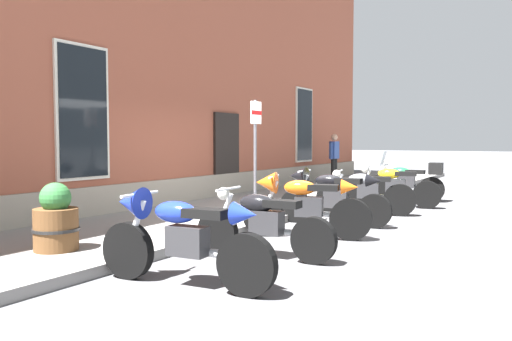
% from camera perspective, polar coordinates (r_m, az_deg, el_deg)
% --- Properties ---
extents(ground_plane, '(140.00, 140.00, 0.00)m').
position_cam_1_polar(ground_plane, '(10.09, 3.94, -5.65)').
color(ground_plane, '#4C4C4F').
extents(sidewalk, '(29.47, 3.17, 0.14)m').
position_cam_1_polar(sidewalk, '(10.88, -3.52, -4.61)').
color(sidewalk, slate).
rests_on(sidewalk, ground_plane).
extents(lane_stripe, '(29.47, 0.12, 0.01)m').
position_cam_1_polar(lane_stripe, '(9.10, 22.29, -6.86)').
color(lane_stripe, silver).
rests_on(lane_stripe, ground_plane).
extents(motorcycle_blue_sport, '(0.62, 2.18, 1.06)m').
position_cam_1_polar(motorcycle_blue_sport, '(5.65, -8.75, -6.96)').
color(motorcycle_blue_sport, black).
rests_on(motorcycle_blue_sport, ground_plane).
extents(motorcycle_black_naked, '(0.62, 2.06, 0.93)m').
position_cam_1_polar(motorcycle_black_naked, '(6.93, 0.68, -5.88)').
color(motorcycle_black_naked, black).
rests_on(motorcycle_black_naked, ground_plane).
extents(motorcycle_orange_sport, '(0.78, 2.06, 1.07)m').
position_cam_1_polar(motorcycle_orange_sport, '(8.34, 5.05, -3.56)').
color(motorcycle_orange_sport, black).
rests_on(motorcycle_orange_sport, ground_plane).
extents(motorcycle_black_sport, '(0.62, 2.15, 1.08)m').
position_cam_1_polar(motorcycle_black_sport, '(9.67, 8.12, -2.58)').
color(motorcycle_black_sport, black).
rests_on(motorcycle_black_sport, ground_plane).
extents(motorcycle_grey_naked, '(0.79, 2.04, 0.95)m').
position_cam_1_polar(motorcycle_grey_naked, '(11.12, 11.96, -2.38)').
color(motorcycle_grey_naked, black).
rests_on(motorcycle_grey_naked, ground_plane).
extents(motorcycle_yellow_naked, '(0.68, 2.16, 0.98)m').
position_cam_1_polar(motorcycle_yellow_naked, '(12.54, 14.89, -1.75)').
color(motorcycle_yellow_naked, black).
rests_on(motorcycle_yellow_naked, ground_plane).
extents(motorcycle_green_touring, '(0.62, 2.03, 1.30)m').
position_cam_1_polar(motorcycle_green_touring, '(13.95, 16.57, -1.03)').
color(motorcycle_green_touring, black).
rests_on(motorcycle_green_touring, ground_plane).
extents(pedestrian_blue_top, '(0.59, 0.22, 1.65)m').
position_cam_1_polar(pedestrian_blue_top, '(17.53, 8.68, 1.67)').
color(pedestrian_blue_top, black).
rests_on(pedestrian_blue_top, sidewalk).
extents(parking_sign, '(0.36, 0.07, 2.24)m').
position_cam_1_polar(parking_sign, '(10.21, -0.06, 3.46)').
color(parking_sign, '#4C4C51').
rests_on(parking_sign, sidewalk).
extents(barrel_planter, '(0.60, 0.60, 0.89)m').
position_cam_1_polar(barrel_planter, '(7.23, -21.34, -5.30)').
color(barrel_planter, brown).
rests_on(barrel_planter, sidewalk).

